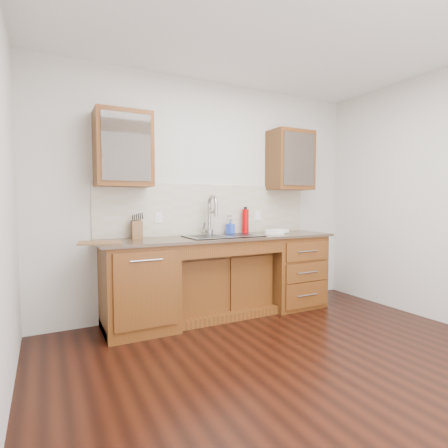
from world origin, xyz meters
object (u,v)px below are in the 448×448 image
water_bottle (245,221)px  plate (274,234)px  soap_bottle (230,227)px  knife_block (137,230)px  cutting_board (100,243)px

water_bottle → plate: size_ratio=1.21×
soap_bottle → knife_block: size_ratio=0.93×
knife_block → plate: bearing=-1.9°
knife_block → water_bottle: bearing=8.0°
knife_block → cutting_board: 0.51m
soap_bottle → water_bottle: size_ratio=0.60×
water_bottle → cutting_board: 1.78m
plate → knife_block: 1.60m
plate → knife_block: (-1.58, 0.26, 0.09)m
plate → cutting_board: size_ratio=0.64×
water_bottle → plate: (0.24, -0.27, -0.14)m
plate → cutting_board: (-1.99, -0.03, 0.00)m
plate → water_bottle: bearing=131.5°
water_bottle → cutting_board: water_bottle is taller
plate → cutting_board: cutting_board is taller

